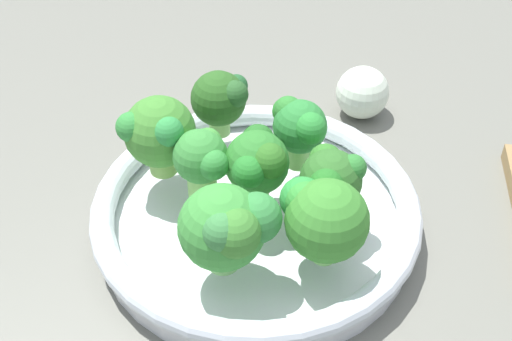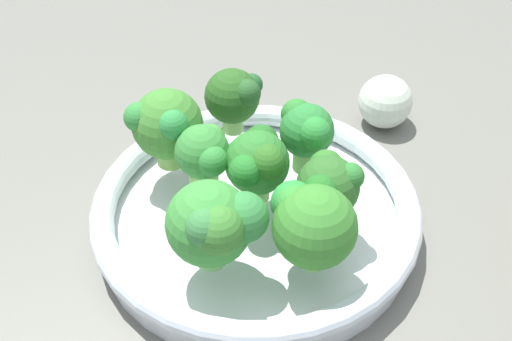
{
  "view_description": "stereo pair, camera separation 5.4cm",
  "coord_description": "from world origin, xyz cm",
  "px_view_note": "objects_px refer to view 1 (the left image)",
  "views": [
    {
      "loc": [
        6.07,
        42.62,
        42.34
      ],
      "look_at": [
        -3.38,
        3.35,
        6.65
      ],
      "focal_mm": 48.02,
      "sensor_mm": 36.0,
      "label": 1
    },
    {
      "loc": [
        0.76,
        43.53,
        42.34
      ],
      "look_at": [
        -3.38,
        3.35,
        6.65
      ],
      "focal_mm": 48.02,
      "sensor_mm": 36.0,
      "label": 2
    }
  ],
  "objects_px": {
    "broccoli_floret_2": "(228,228)",
    "broccoli_floret_3": "(221,99)",
    "broccoli_floret_4": "(203,159)",
    "broccoli_floret_0": "(159,133)",
    "garlic_bulb": "(362,92)",
    "broccoli_floret_7": "(258,162)",
    "broccoli_floret_5": "(322,217)",
    "broccoli_floret_6": "(331,179)",
    "bowl": "(256,213)",
    "broccoli_floret_1": "(299,127)"
  },
  "relations": [
    {
      "from": "broccoli_floret_7",
      "to": "garlic_bulb",
      "type": "bearing_deg",
      "value": -136.53
    },
    {
      "from": "broccoli_floret_3",
      "to": "broccoli_floret_5",
      "type": "distance_m",
      "value": 0.17
    },
    {
      "from": "broccoli_floret_6",
      "to": "garlic_bulb",
      "type": "distance_m",
      "value": 0.19
    },
    {
      "from": "bowl",
      "to": "broccoli_floret_3",
      "type": "xyz_separation_m",
      "value": [
        0.01,
        -0.09,
        0.06
      ]
    },
    {
      "from": "broccoli_floret_7",
      "to": "broccoli_floret_3",
      "type": "bearing_deg",
      "value": -83.21
    },
    {
      "from": "broccoli_floret_4",
      "to": "broccoli_floret_7",
      "type": "height_order",
      "value": "same"
    },
    {
      "from": "broccoli_floret_3",
      "to": "garlic_bulb",
      "type": "relative_size",
      "value": 1.16
    },
    {
      "from": "bowl",
      "to": "broccoli_floret_1",
      "type": "xyz_separation_m",
      "value": [
        -0.04,
        -0.03,
        0.06
      ]
    },
    {
      "from": "broccoli_floret_2",
      "to": "broccoli_floret_3",
      "type": "xyz_separation_m",
      "value": [
        -0.03,
        -0.16,
        -0.0
      ]
    },
    {
      "from": "broccoli_floret_2",
      "to": "broccoli_floret_5",
      "type": "relative_size",
      "value": 1.07
    },
    {
      "from": "broccoli_floret_3",
      "to": "broccoli_floret_6",
      "type": "distance_m",
      "value": 0.14
    },
    {
      "from": "broccoli_floret_0",
      "to": "broccoli_floret_2",
      "type": "height_order",
      "value": "broccoli_floret_0"
    },
    {
      "from": "broccoli_floret_1",
      "to": "broccoli_floret_7",
      "type": "xyz_separation_m",
      "value": [
        0.04,
        0.03,
        -0.0
      ]
    },
    {
      "from": "bowl",
      "to": "broccoli_floret_3",
      "type": "height_order",
      "value": "broccoli_floret_3"
    },
    {
      "from": "broccoli_floret_3",
      "to": "broccoli_floret_6",
      "type": "height_order",
      "value": "broccoli_floret_3"
    },
    {
      "from": "broccoli_floret_0",
      "to": "broccoli_floret_7",
      "type": "xyz_separation_m",
      "value": [
        -0.07,
        0.05,
        -0.0
      ]
    },
    {
      "from": "broccoli_floret_2",
      "to": "broccoli_floret_4",
      "type": "relative_size",
      "value": 1.19
    },
    {
      "from": "broccoli_floret_4",
      "to": "garlic_bulb",
      "type": "bearing_deg",
      "value": -146.67
    },
    {
      "from": "bowl",
      "to": "broccoli_floret_7",
      "type": "relative_size",
      "value": 4.31
    },
    {
      "from": "garlic_bulb",
      "to": "broccoli_floret_3",
      "type": "bearing_deg",
      "value": 15.61
    },
    {
      "from": "broccoli_floret_4",
      "to": "broccoli_floret_7",
      "type": "bearing_deg",
      "value": 161.28
    },
    {
      "from": "broccoli_floret_7",
      "to": "broccoli_floret_0",
      "type": "bearing_deg",
      "value": -35.37
    },
    {
      "from": "bowl",
      "to": "broccoli_floret_1",
      "type": "distance_m",
      "value": 0.08
    },
    {
      "from": "broccoli_floret_5",
      "to": "broccoli_floret_7",
      "type": "height_order",
      "value": "broccoli_floret_5"
    },
    {
      "from": "broccoli_floret_0",
      "to": "garlic_bulb",
      "type": "relative_size",
      "value": 1.34
    },
    {
      "from": "bowl",
      "to": "broccoli_floret_6",
      "type": "xyz_separation_m",
      "value": [
        -0.05,
        0.03,
        0.05
      ]
    },
    {
      "from": "garlic_bulb",
      "to": "broccoli_floret_4",
      "type": "bearing_deg",
      "value": 33.33
    },
    {
      "from": "bowl",
      "to": "broccoli_floret_4",
      "type": "height_order",
      "value": "broccoli_floret_4"
    },
    {
      "from": "broccoli_floret_4",
      "to": "garlic_bulb",
      "type": "distance_m",
      "value": 0.22
    },
    {
      "from": "broccoli_floret_0",
      "to": "bowl",
      "type": "bearing_deg",
      "value": 143.9
    },
    {
      "from": "broccoli_floret_5",
      "to": "broccoli_floret_3",
      "type": "bearing_deg",
      "value": -75.82
    },
    {
      "from": "broccoli_floret_6",
      "to": "garlic_bulb",
      "type": "height_order",
      "value": "broccoli_floret_6"
    },
    {
      "from": "broccoli_floret_1",
      "to": "broccoli_floret_3",
      "type": "xyz_separation_m",
      "value": [
        0.05,
        -0.06,
        -0.0
      ]
    },
    {
      "from": "broccoli_floret_4",
      "to": "broccoli_floret_6",
      "type": "bearing_deg",
      "value": 154.51
    },
    {
      "from": "broccoli_floret_5",
      "to": "garlic_bulb",
      "type": "bearing_deg",
      "value": -118.54
    },
    {
      "from": "bowl",
      "to": "garlic_bulb",
      "type": "bearing_deg",
      "value": -136.74
    },
    {
      "from": "broccoli_floret_0",
      "to": "broccoli_floret_6",
      "type": "height_order",
      "value": "broccoli_floret_0"
    },
    {
      "from": "broccoli_floret_2",
      "to": "broccoli_floret_4",
      "type": "height_order",
      "value": "broccoli_floret_2"
    },
    {
      "from": "bowl",
      "to": "garlic_bulb",
      "type": "distance_m",
      "value": 0.2
    },
    {
      "from": "broccoli_floret_4",
      "to": "broccoli_floret_6",
      "type": "xyz_separation_m",
      "value": [
        -0.09,
        0.04,
        -0.0
      ]
    },
    {
      "from": "broccoli_floret_2",
      "to": "broccoli_floret_3",
      "type": "relative_size",
      "value": 1.19
    },
    {
      "from": "broccoli_floret_0",
      "to": "broccoli_floret_2",
      "type": "xyz_separation_m",
      "value": [
        -0.03,
        0.12,
        -0.0
      ]
    },
    {
      "from": "broccoli_floret_7",
      "to": "garlic_bulb",
      "type": "relative_size",
      "value": 1.18
    },
    {
      "from": "broccoli_floret_3",
      "to": "garlic_bulb",
      "type": "xyz_separation_m",
      "value": [
        -0.15,
        -0.04,
        -0.05
      ]
    },
    {
      "from": "broccoli_floret_2",
      "to": "broccoli_floret_5",
      "type": "distance_m",
      "value": 0.07
    },
    {
      "from": "broccoli_floret_0",
      "to": "broccoli_floret_7",
      "type": "distance_m",
      "value": 0.09
    },
    {
      "from": "broccoli_floret_0",
      "to": "broccoli_floret_2",
      "type": "bearing_deg",
      "value": 105.75
    },
    {
      "from": "broccoli_floret_7",
      "to": "broccoli_floret_4",
      "type": "bearing_deg",
      "value": -18.72
    },
    {
      "from": "broccoli_floret_4",
      "to": "broccoli_floret_7",
      "type": "distance_m",
      "value": 0.04
    },
    {
      "from": "broccoli_floret_0",
      "to": "broccoli_floret_3",
      "type": "height_order",
      "value": "broccoli_floret_0"
    }
  ]
}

